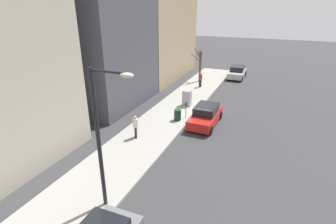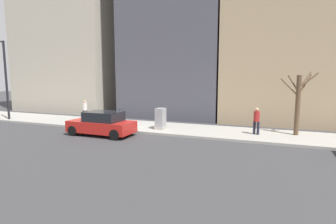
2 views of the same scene
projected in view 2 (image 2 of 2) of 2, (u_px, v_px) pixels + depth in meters
name	position (u px, v px, depth m)	size (l,w,h in m)	color
ground_plane	(120.00, 132.00, 17.63)	(120.00, 120.00, 0.00)	#38383A
sidewalk	(135.00, 126.00, 19.46)	(4.00, 36.00, 0.15)	#9E9B93
parked_car_red	(102.00, 124.00, 16.55)	(1.96, 4.22, 1.52)	red
parking_meter	(120.00, 117.00, 18.02)	(0.14, 0.10, 1.35)	slate
utility_box	(161.00, 119.00, 17.85)	(0.83, 0.61, 1.43)	#A8A399
streetlamp	(3.00, 73.00, 21.50)	(1.97, 0.32, 6.50)	black
bare_tree	(298.00, 102.00, 15.82)	(1.19, 2.04, 3.87)	brown
trash_bin	(115.00, 120.00, 18.74)	(0.56, 0.56, 0.90)	#14381E
pedestrian_near_meter	(257.00, 119.00, 16.07)	(0.36, 0.38, 1.66)	#1E1E2D
pedestrian_midblock	(85.00, 109.00, 21.61)	(0.36, 0.37, 1.66)	#1E1E2D
office_tower_right	(83.00, 3.00, 30.59)	(11.27, 11.27, 24.63)	#BCB29E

